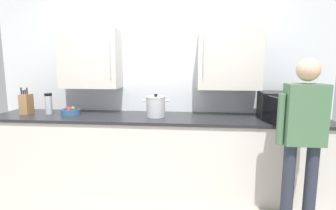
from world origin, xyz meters
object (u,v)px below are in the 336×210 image
Objects in this scene: microwave_oven at (281,105)px; knife_block at (26,104)px; thermos_flask at (49,104)px; person_figure at (303,131)px; fruit_bowl at (71,111)px; stock_pot at (156,107)px.

microwave_oven is 3.11m from knife_block.
knife_block is (-3.11, -0.04, -0.03)m from microwave_oven.
person_figure is (2.80, -0.71, -0.10)m from thermos_flask.
person_figure is (-0.02, -0.73, -0.12)m from microwave_oven.
thermos_flask reaches higher than fruit_bowl.
stock_pot is 1.35× the size of fruit_bowl.
microwave_oven reaches higher than thermos_flask.
fruit_bowl is at bearing -179.46° from microwave_oven.
stock_pot is at bearing -1.40° from fruit_bowl.
microwave_oven is 1.46m from stock_pot.
stock_pot reaches higher than thermos_flask.
knife_block is 3.17m from person_figure.
fruit_bowl is (-1.08, 0.03, -0.08)m from stock_pot.
knife_block is at bearing -178.81° from fruit_bowl.
stock_pot is (-1.46, -0.05, -0.03)m from microwave_oven.
thermos_flask is 0.81× the size of stock_pot.
microwave_oven is at bearing 1.99° from stock_pot.
thermos_flask is (-2.83, -0.02, -0.02)m from microwave_oven.
thermos_flask is at bearing 3.75° from knife_block.
person_figure is at bearing -91.80° from microwave_oven.
knife_block reaches higher than microwave_oven.
microwave_oven is 2.24× the size of stock_pot.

